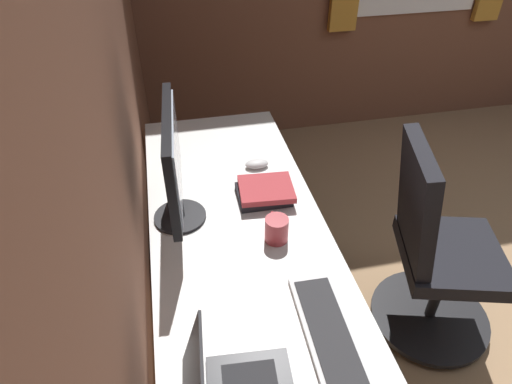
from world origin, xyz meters
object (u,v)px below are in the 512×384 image
(drawer_pedestal, at_px, (233,285))
(monitor_primary, at_px, (174,163))
(keyboard_main, at_px, (328,331))
(book_stack_near, at_px, (265,192))
(mouse_main, at_px, (257,164))
(office_chair, at_px, (434,255))
(coffee_mug, at_px, (276,229))

(drawer_pedestal, xyz_separation_m, monitor_primary, (0.05, 0.18, 0.64))
(drawer_pedestal, xyz_separation_m, keyboard_main, (-0.56, -0.20, 0.39))
(monitor_primary, distance_m, book_stack_near, 0.42)
(mouse_main, bearing_deg, office_chair, -122.11)
(keyboard_main, bearing_deg, coffee_mug, 6.95)
(keyboard_main, distance_m, book_stack_near, 0.67)
(coffee_mug, height_order, office_chair, office_chair)
(mouse_main, bearing_deg, monitor_primary, 127.23)
(mouse_main, distance_m, coffee_mug, 0.47)
(mouse_main, relative_size, coffee_mug, 0.83)
(drawer_pedestal, height_order, coffee_mug, coffee_mug)
(monitor_primary, relative_size, book_stack_near, 2.18)
(drawer_pedestal, height_order, office_chair, office_chair)
(book_stack_near, height_order, office_chair, office_chair)
(office_chair, bearing_deg, mouse_main, 57.89)
(drawer_pedestal, relative_size, book_stack_near, 3.00)
(drawer_pedestal, height_order, mouse_main, mouse_main)
(drawer_pedestal, distance_m, office_chair, 0.89)
(book_stack_near, xyz_separation_m, office_chair, (-0.22, -0.71, -0.30))
(drawer_pedestal, xyz_separation_m, book_stack_near, (0.10, -0.16, 0.41))
(monitor_primary, bearing_deg, coffee_mug, -120.00)
(drawer_pedestal, bearing_deg, book_stack_near, -57.82)
(monitor_primary, xyz_separation_m, coffee_mug, (-0.19, -0.33, -0.21))
(book_stack_near, bearing_deg, mouse_main, -3.84)
(coffee_mug, xyz_separation_m, office_chair, (0.03, -0.72, -0.32))
(coffee_mug, distance_m, office_chair, 0.79)
(keyboard_main, xyz_separation_m, office_chair, (0.45, -0.67, -0.28))
(book_stack_near, relative_size, office_chair, 0.24)
(monitor_primary, xyz_separation_m, book_stack_near, (0.05, -0.34, -0.23))
(monitor_primary, bearing_deg, book_stack_near, -81.08)
(coffee_mug, relative_size, office_chair, 0.13)
(keyboard_main, height_order, coffee_mug, coffee_mug)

